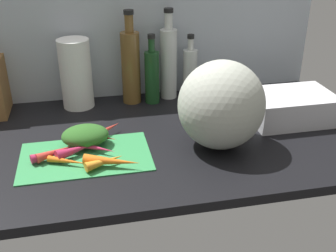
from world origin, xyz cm
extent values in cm
cube|color=black|center=(0.00, 0.00, -1.50)|extent=(170.00, 80.00, 3.00)
cube|color=#ADB7C1|center=(0.00, 38.50, 30.00)|extent=(170.00, 3.00, 60.00)
cube|color=#338C4C|center=(-11.42, -10.44, 0.40)|extent=(39.48, 24.13, 0.80)
cone|color=#B2264C|center=(-9.19, -8.43, 2.15)|extent=(14.83, 10.89, 2.71)
cone|color=#B2264C|center=(-14.42, -10.00, 2.55)|extent=(12.18, 8.13, 3.50)
cone|color=red|center=(-7.64, -1.17, 1.97)|extent=(14.07, 9.37, 2.34)
cone|color=red|center=(-20.33, -9.51, 2.27)|extent=(11.76, 8.25, 2.93)
cone|color=orange|center=(-3.95, -18.72, 2.52)|extent=(16.82, 8.67, 3.45)
cone|color=orange|center=(-6.05, -17.95, 2.27)|extent=(12.06, 7.07, 2.94)
cone|color=#B2264C|center=(-20.73, -10.01, 2.18)|extent=(13.74, 6.97, 2.77)
cone|color=red|center=(-5.88, -0.33, 2.55)|extent=(15.47, 14.64, 3.49)
cone|color=orange|center=(-16.51, -14.82, 1.80)|extent=(12.24, 7.16, 2.01)
ellipsoid|color=#2D6023|center=(-11.03, -3.66, 3.94)|extent=(14.84, 11.42, 6.28)
ellipsoid|color=#B2B7A8|center=(30.94, -11.51, 14.00)|extent=(27.08, 25.94, 28.01)
cylinder|color=white|center=(-12.61, 29.50, 13.16)|extent=(11.85, 11.85, 26.31)
cylinder|color=brown|center=(8.24, 29.76, 13.87)|extent=(7.25, 7.25, 27.75)
cylinder|color=brown|center=(8.24, 29.76, 31.05)|extent=(3.28, 3.28, 6.61)
cylinder|color=black|center=(8.24, 29.76, 35.15)|extent=(3.78, 3.78, 1.60)
cylinder|color=#19421E|center=(16.10, 27.55, 10.21)|extent=(5.70, 5.70, 20.42)
cylinder|color=#19421E|center=(16.10, 27.55, 23.00)|extent=(2.47, 2.47, 5.15)
cylinder|color=black|center=(16.10, 27.55, 26.37)|extent=(2.85, 2.85, 1.60)
cylinder|color=silver|center=(23.50, 31.52, 13.80)|extent=(6.68, 6.68, 27.60)
cylinder|color=silver|center=(23.50, 31.52, 30.82)|extent=(3.17, 3.17, 6.43)
cylinder|color=black|center=(23.50, 31.52, 34.83)|extent=(3.65, 3.65, 1.60)
cylinder|color=silver|center=(32.47, 31.90, 9.48)|extent=(5.72, 5.72, 18.96)
cylinder|color=silver|center=(32.47, 31.90, 21.27)|extent=(2.41, 2.41, 4.62)
cylinder|color=black|center=(32.47, 31.90, 24.38)|extent=(2.77, 2.77, 1.60)
cube|color=silver|center=(61.86, 1.30, 5.01)|extent=(29.32, 20.63, 10.03)
camera|label=1|loc=(-9.15, -121.28, 64.86)|focal=43.88mm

